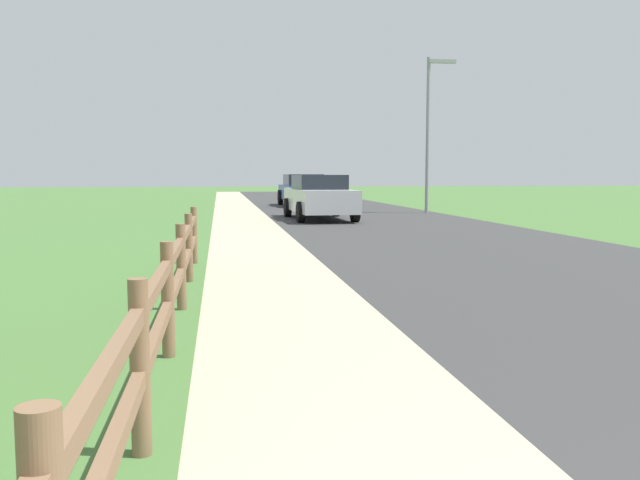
# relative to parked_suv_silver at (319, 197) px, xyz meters

# --- Properties ---
(ground_plane) EXTENTS (120.00, 120.00, 0.00)m
(ground_plane) POSITION_rel_parked_suv_silver_xyz_m (-1.65, 2.33, -0.78)
(ground_plane) COLOR #456F34
(road_asphalt) EXTENTS (7.00, 66.00, 0.01)m
(road_asphalt) POSITION_rel_parked_suv_silver_xyz_m (1.85, 4.33, -0.78)
(road_asphalt) COLOR #373737
(road_asphalt) RESTS_ON ground
(curb_concrete) EXTENTS (6.00, 66.00, 0.01)m
(curb_concrete) POSITION_rel_parked_suv_silver_xyz_m (-4.65, 4.33, -0.78)
(curb_concrete) COLOR #BAAD8D
(curb_concrete) RESTS_ON ground
(grass_verge) EXTENTS (5.00, 66.00, 0.00)m
(grass_verge) POSITION_rel_parked_suv_silver_xyz_m (-6.15, 4.33, -0.77)
(grass_verge) COLOR #456F34
(grass_verge) RESTS_ON ground
(rail_fence) EXTENTS (0.11, 12.35, 0.99)m
(rail_fence) POSITION_rel_parked_suv_silver_xyz_m (-3.86, -17.36, -0.20)
(rail_fence) COLOR brown
(rail_fence) RESTS_ON ground
(parked_suv_silver) EXTENTS (2.15, 5.04, 1.53)m
(parked_suv_silver) POSITION_rel_parked_suv_silver_xyz_m (0.00, 0.00, 0.00)
(parked_suv_silver) COLOR #B7BABF
(parked_suv_silver) RESTS_ON ground
(parked_car_blue) EXTENTS (2.22, 4.74, 1.55)m
(parked_car_blue) POSITION_rel_parked_suv_silver_xyz_m (0.67, 10.03, 0.02)
(parked_car_blue) COLOR navy
(parked_car_blue) RESTS_ON ground
(street_lamp) EXTENTS (1.17, 0.20, 6.15)m
(street_lamp) POSITION_rel_parked_suv_silver_xyz_m (4.94, 3.14, 2.89)
(street_lamp) COLOR gray
(street_lamp) RESTS_ON ground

